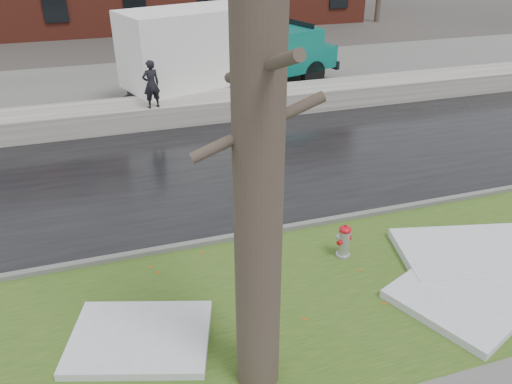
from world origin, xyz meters
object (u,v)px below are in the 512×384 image
object	(u,v)px
fire_hydrant	(344,240)
worker	(151,84)
tree	(258,134)
box_truck	(222,50)

from	to	relation	value
fire_hydrant	worker	bearing A→B (deg)	85.92
fire_hydrant	tree	world-z (taller)	tree
box_truck	tree	bearing A→B (deg)	-119.80
fire_hydrant	box_truck	size ratio (longest dim) A/B	0.07
fire_hydrant	box_truck	bearing A→B (deg)	66.40
box_truck	worker	size ratio (longest dim) A/B	6.65
fire_hydrant	tree	bearing A→B (deg)	-158.97
box_truck	worker	distance (m)	4.14
fire_hydrant	worker	size ratio (longest dim) A/B	0.48
tree	box_truck	bearing A→B (deg)	77.70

